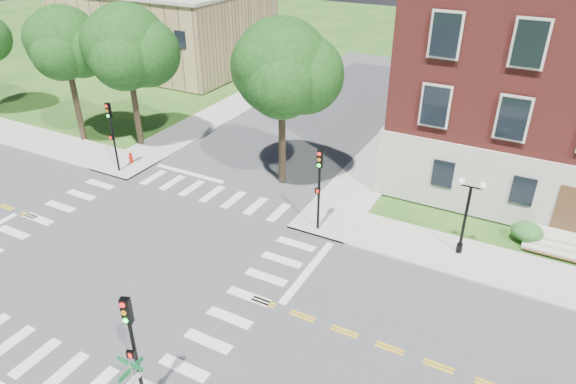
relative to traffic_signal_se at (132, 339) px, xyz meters
The scene contains 17 objects.
ground 10.19m from the traffic_signal_se, 135.72° to the left, with size 160.00×160.00×0.00m, color #214C15.
road_ew 10.19m from the traffic_signal_se, 135.72° to the left, with size 90.00×12.00×0.01m, color #3D3D3F.
road_ns 10.19m from the traffic_signal_se, 135.72° to the left, with size 12.00×90.00×0.01m, color #3D3D3F.
sidewalk_ne 23.89m from the traffic_signal_se, 69.11° to the left, with size 34.00×34.00×0.12m.
sidewalk_nw 31.58m from the traffic_signal_se, 135.22° to the left, with size 34.00×34.00×0.12m.
crosswalk_east 7.47m from the traffic_signal_se, 87.70° to the left, with size 2.20×10.20×0.02m, color silver, non-canonical shape.
stop_bar_east 10.43m from the traffic_signal_se, 79.14° to the left, with size 0.40×5.50×0.00m, color silver.
secondary_building 46.79m from the traffic_signal_se, 128.20° to the left, with size 20.40×15.40×8.30m.
tree_b 26.68m from the traffic_signal_se, 141.78° to the left, with size 5.13×5.13×9.94m.
tree_c 24.43m from the traffic_signal_se, 132.42° to the left, with size 5.91×5.91×10.22m.
tree_d 18.39m from the traffic_signal_se, 102.25° to the left, with size 5.81×5.81×10.43m.
traffic_signal_se is the anchor object (origin of this frame).
traffic_signal_ne 13.36m from the traffic_signal_se, 87.00° to the left, with size 0.38×0.45×4.80m.
traffic_signal_nw 19.69m from the traffic_signal_se, 136.71° to the left, with size 0.34×0.38×4.80m.
twin_lamp_west 16.89m from the traffic_signal_se, 61.14° to the left, with size 1.36×0.36×4.23m.
street_sign_pole 1.36m from the traffic_signal_se, 50.60° to the right, with size 1.10×1.10×3.10m.
fire_hydrant 20.92m from the traffic_signal_se, 134.25° to the left, with size 0.35×0.35×0.75m.
Camera 1 is at (17.49, -15.42, 15.86)m, focal length 32.00 mm.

